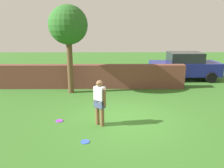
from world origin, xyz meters
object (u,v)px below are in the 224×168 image
Objects in this scene: person at (100,101)px; car at (184,66)px; tree at (68,26)px; frisbee_purple at (59,121)px; frisbee_blue at (85,142)px.

person is 0.38× the size of car.
person is at bearing -67.08° from tree.
tree is at bearing 92.49° from frisbee_purple.
tree is 4.89m from frisbee_purple.
person is at bearing 71.70° from frisbee_blue.
car is at bearing 22.51° from tree.
tree is 6.23m from frisbee_blue.
frisbee_blue is 1.89m from frisbee_purple.
frisbee_blue is 1.00× the size of frisbee_purple.
tree reaches higher than car.
tree is 2.67× the size of person.
tree reaches higher than frisbee_blue.
frisbee_blue is (-5.39, -7.88, -0.85)m from car.
car is 9.58m from frisbee_blue.
person is 1.54m from frisbee_blue.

